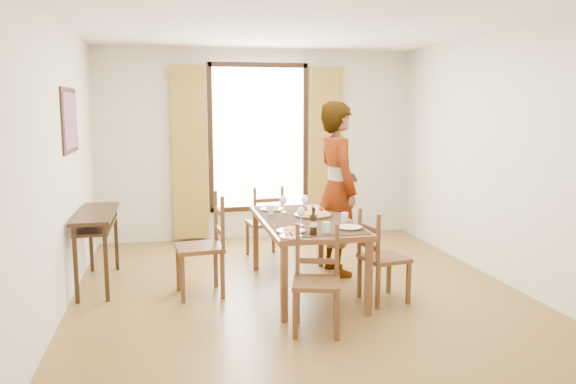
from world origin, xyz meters
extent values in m
plane|color=#533A1A|center=(0.00, 0.00, 0.00)|extent=(5.00, 5.00, 0.00)
cube|color=beige|center=(0.00, 2.50, 1.35)|extent=(4.50, 0.10, 2.70)
cube|color=beige|center=(0.00, -2.50, 1.35)|extent=(4.50, 0.10, 2.70)
cube|color=beige|center=(-2.25, 0.00, 1.35)|extent=(0.10, 5.00, 2.70)
cube|color=beige|center=(2.25, 0.00, 1.35)|extent=(0.10, 5.00, 2.70)
cube|color=white|center=(0.00, 0.00, 2.72)|extent=(4.50, 5.00, 0.04)
cube|color=white|center=(0.00, 2.47, 1.45)|extent=(1.30, 0.04, 2.00)
cube|color=olive|center=(-0.98, 2.41, 1.25)|extent=(0.48, 0.10, 2.40)
cube|color=olive|center=(0.98, 2.41, 1.25)|extent=(0.48, 0.10, 2.40)
cube|color=black|center=(-2.24, 0.60, 1.75)|extent=(0.02, 0.86, 0.66)
cube|color=red|center=(-2.23, 0.60, 1.75)|extent=(0.01, 0.76, 0.56)
cube|color=black|center=(-2.03, 0.60, 0.78)|extent=(0.38, 1.20, 0.04)
cube|color=black|center=(-2.03, 0.60, 0.66)|extent=(0.34, 1.10, 0.03)
cube|color=black|center=(-2.17, 0.05, 0.38)|extent=(0.04, 0.04, 0.76)
cube|color=black|center=(-2.17, 1.15, 0.38)|extent=(0.04, 0.04, 0.76)
cube|color=black|center=(-1.89, 0.05, 0.38)|extent=(0.04, 0.04, 0.76)
cube|color=black|center=(-1.89, 1.15, 0.38)|extent=(0.04, 0.04, 0.76)
cube|color=brown|center=(0.09, -0.01, 0.72)|extent=(0.90, 1.77, 0.05)
cube|color=black|center=(0.09, -0.01, 0.75)|extent=(0.83, 1.63, 0.01)
cube|color=brown|center=(-0.30, -0.83, 0.35)|extent=(0.06, 0.06, 0.70)
cube|color=brown|center=(-0.30, 0.82, 0.35)|extent=(0.06, 0.06, 0.70)
cube|color=brown|center=(0.48, -0.83, 0.35)|extent=(0.06, 0.06, 0.70)
cube|color=brown|center=(0.48, 0.82, 0.35)|extent=(0.06, 0.06, 0.70)
cube|color=brown|center=(-0.99, 0.06, 0.49)|extent=(0.49, 0.49, 0.04)
cube|color=brown|center=(-1.20, 0.24, 0.24)|extent=(0.04, 0.04, 0.49)
cube|color=brown|center=(-0.81, 0.28, 0.24)|extent=(0.04, 0.04, 0.49)
cube|color=brown|center=(-1.17, -0.15, 0.24)|extent=(0.04, 0.04, 0.49)
cube|color=brown|center=(-0.78, -0.11, 0.24)|extent=(0.04, 0.04, 0.49)
cube|color=brown|center=(-0.80, 0.28, 0.76)|extent=(0.04, 0.04, 0.54)
cube|color=brown|center=(-0.77, -0.11, 0.76)|extent=(0.04, 0.04, 0.54)
cube|color=brown|center=(-0.79, 0.08, 0.65)|extent=(0.06, 0.39, 0.05)
cube|color=brown|center=(-0.79, 0.08, 0.84)|extent=(0.06, 0.39, 0.05)
cube|color=brown|center=(-0.11, 1.37, 0.44)|extent=(0.46, 0.46, 0.04)
cube|color=brown|center=(0.04, 1.56, 0.22)|extent=(0.04, 0.04, 0.44)
cube|color=brown|center=(0.09, 1.21, 0.22)|extent=(0.04, 0.04, 0.44)
cube|color=brown|center=(-0.30, 1.52, 0.22)|extent=(0.04, 0.04, 0.44)
cube|color=brown|center=(-0.26, 1.17, 0.22)|extent=(0.04, 0.04, 0.44)
cube|color=brown|center=(0.09, 1.20, 0.68)|extent=(0.03, 0.03, 0.48)
cube|color=brown|center=(-0.26, 1.16, 0.68)|extent=(0.03, 0.03, 0.48)
cube|color=brown|center=(-0.09, 1.18, 0.58)|extent=(0.35, 0.07, 0.05)
cube|color=brown|center=(-0.09, 1.18, 0.76)|extent=(0.35, 0.07, 0.05)
cube|color=brown|center=(-0.08, -1.10, 0.42)|extent=(0.49, 0.49, 0.04)
cube|color=brown|center=(-0.29, -1.22, 0.21)|extent=(0.04, 0.04, 0.42)
cube|color=brown|center=(-0.20, -0.89, 0.21)|extent=(0.04, 0.04, 0.42)
cube|color=brown|center=(0.03, -1.31, 0.21)|extent=(0.04, 0.04, 0.42)
cube|color=brown|center=(0.13, -0.98, 0.21)|extent=(0.04, 0.04, 0.42)
cube|color=brown|center=(-0.20, -0.88, 0.66)|extent=(0.03, 0.03, 0.47)
cube|color=brown|center=(0.13, -0.97, 0.66)|extent=(0.03, 0.03, 0.47)
cube|color=brown|center=(-0.03, -0.93, 0.57)|extent=(0.33, 0.12, 0.05)
cube|color=brown|center=(-0.03, -0.93, 0.73)|extent=(0.33, 0.12, 0.05)
cube|color=brown|center=(0.76, -0.49, 0.43)|extent=(0.47, 0.47, 0.04)
cube|color=brown|center=(0.96, -0.63, 0.21)|extent=(0.04, 0.04, 0.43)
cube|color=brown|center=(0.62, -0.69, 0.21)|extent=(0.04, 0.04, 0.43)
cube|color=brown|center=(0.90, -0.29, 0.21)|extent=(0.04, 0.04, 0.43)
cube|color=brown|center=(0.56, -0.36, 0.21)|extent=(0.04, 0.04, 0.43)
cube|color=brown|center=(0.61, -0.70, 0.67)|extent=(0.03, 0.03, 0.48)
cube|color=brown|center=(0.55, -0.36, 0.67)|extent=(0.03, 0.03, 0.48)
cube|color=brown|center=(0.58, -0.53, 0.57)|extent=(0.09, 0.34, 0.05)
cube|color=brown|center=(0.58, -0.53, 0.74)|extent=(0.09, 0.34, 0.05)
imported|color=#909498|center=(0.59, 0.51, 0.97)|extent=(0.79, 0.59, 1.95)
cylinder|color=silver|center=(0.42, -0.29, 0.81)|extent=(0.07, 0.07, 0.10)
cylinder|color=silver|center=(-0.22, 0.31, 0.81)|extent=(0.07, 0.07, 0.10)
cylinder|color=silver|center=(0.12, -0.69, 0.81)|extent=(0.07, 0.07, 0.10)
camera|label=1|loc=(-1.26, -5.48, 1.88)|focal=35.00mm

